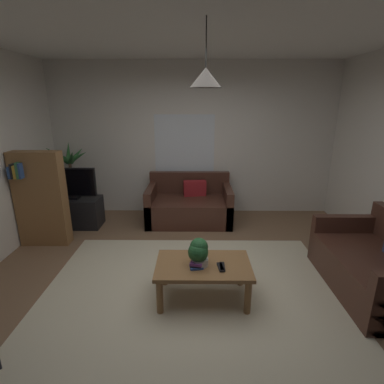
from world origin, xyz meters
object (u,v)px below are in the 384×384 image
object	(u,v)px
coffee_table	(203,269)
pendant_lamp	(206,77)
couch_right_side	(377,269)
remote_on_table_1	(222,267)
book_on_table_0	(196,267)
tv_stand	(74,212)
bookshelf_corner	(41,199)
book_on_table_2	(196,263)
remote_on_table_0	(221,267)
potted_palm_corner	(72,186)
couch_under_window	(189,206)
potted_plant_on_table	(199,251)
book_on_table_1	(196,265)
tv	(70,183)

from	to	relation	value
coffee_table	pendant_lamp	size ratio (longest dim) A/B	1.78
couch_right_side	remote_on_table_1	distance (m)	1.77
book_on_table_0	tv_stand	world-z (taller)	tv_stand
tv_stand	bookshelf_corner	world-z (taller)	bookshelf_corner
couch_right_side	tv_stand	world-z (taller)	couch_right_side
book_on_table_2	remote_on_table_0	xyz separation A→B (m)	(0.25, -0.00, -0.04)
potted_palm_corner	remote_on_table_1	bearing A→B (deg)	-43.98
couch_right_side	coffee_table	distance (m)	1.95
bookshelf_corner	remote_on_table_0	bearing A→B (deg)	-28.60
couch_under_window	remote_on_table_1	xyz separation A→B (m)	(0.38, -2.25, 0.15)
remote_on_table_0	tv_stand	xyz separation A→B (m)	(-2.32, 2.01, -0.18)
coffee_table	potted_plant_on_table	xyz separation A→B (m)	(-0.05, -0.02, 0.22)
potted_palm_corner	pendant_lamp	bearing A→B (deg)	-45.40
remote_on_table_1	potted_palm_corner	bearing A→B (deg)	137.22
coffee_table	remote_on_table_1	world-z (taller)	remote_on_table_1
book_on_table_1	bookshelf_corner	xyz separation A→B (m)	(-2.25, 1.35, 0.26)
couch_under_window	book_on_table_0	distance (m)	2.27
couch_under_window	coffee_table	bearing A→B (deg)	-85.12
couch_right_side	bookshelf_corner	distance (m)	4.44
book_on_table_0	tv	bearing A→B (deg)	136.16
pendant_lamp	remote_on_table_0	bearing A→B (deg)	-25.52
remote_on_table_0	bookshelf_corner	size ratio (longest dim) A/B	0.11
remote_on_table_1	potted_plant_on_table	world-z (taller)	potted_plant_on_table
tv	tv_stand	bearing A→B (deg)	90.00
remote_on_table_0	pendant_lamp	bearing A→B (deg)	146.37
coffee_table	potted_palm_corner	xyz separation A→B (m)	(-2.30, 2.33, 0.25)
remote_on_table_1	potted_palm_corner	distance (m)	3.47
book_on_table_1	tv_stand	distance (m)	2.88
couch_under_window	coffee_table	world-z (taller)	couch_under_window
tv	potted_palm_corner	size ratio (longest dim) A/B	0.60
coffee_table	tv	distance (m)	2.90
couch_under_window	bookshelf_corner	size ratio (longest dim) A/B	1.04
couch_under_window	tv_stand	xyz separation A→B (m)	(-1.96, -0.25, -0.02)
book_on_table_0	tv_stand	xyz separation A→B (m)	(-2.07, 2.01, -0.18)
couch_under_window	potted_palm_corner	size ratio (longest dim) A/B	1.04
remote_on_table_1	bookshelf_corner	distance (m)	2.88
potted_plant_on_table	pendant_lamp	world-z (taller)	pendant_lamp
book_on_table_2	tv	distance (m)	2.89
bookshelf_corner	pendant_lamp	size ratio (longest dim) A/B	2.48
tv	remote_on_table_1	bearing A→B (deg)	-40.25
book_on_table_2	bookshelf_corner	world-z (taller)	bookshelf_corner
bookshelf_corner	potted_plant_on_table	bearing A→B (deg)	-29.70
pendant_lamp	tv_stand	bearing A→B (deg)	138.05
remote_on_table_0	couch_right_side	bearing A→B (deg)	-0.45
tv	potted_plant_on_table	bearing A→B (deg)	-42.57
book_on_table_2	tv	world-z (taller)	tv
book_on_table_1	book_on_table_2	size ratio (longest dim) A/B	0.89
couch_right_side	potted_plant_on_table	size ratio (longest dim) A/B	4.92
book_on_table_1	potted_plant_on_table	size ratio (longest dim) A/B	0.38
potted_plant_on_table	potted_palm_corner	distance (m)	3.25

